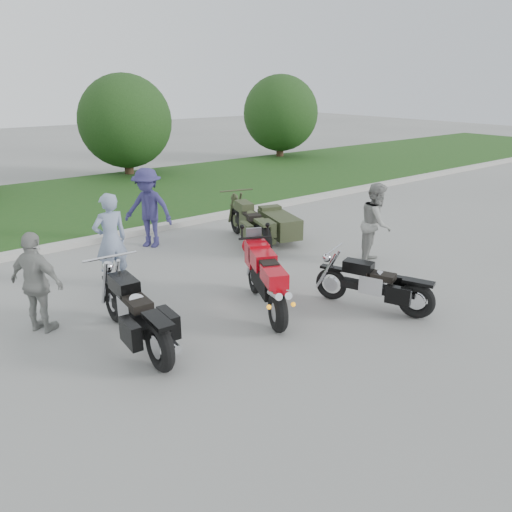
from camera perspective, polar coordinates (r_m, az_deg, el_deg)
ground at (r=7.93m, az=0.44°, el=-8.56°), size 80.00×80.00×0.00m
curb at (r=12.81m, az=-16.52°, el=2.09°), size 60.00×0.30×0.15m
grass_strip at (r=16.63m, az=-21.98°, el=5.37°), size 60.00×8.00×0.14m
tree_mid_right at (r=20.79m, az=-14.73°, el=14.66°), size 3.60×3.60×4.00m
tree_far_right at (r=25.10m, az=2.82°, el=15.98°), size 3.60×3.60×4.00m
sportbike_red at (r=8.32m, az=1.16°, el=-2.54°), size 1.07×2.06×1.04m
cruiser_left at (r=7.50m, az=-13.42°, el=-6.71°), size 0.45×2.48×0.95m
cruiser_right at (r=8.73m, az=13.72°, el=-3.43°), size 0.93×1.99×0.81m
cruiser_sidecar at (r=11.98m, az=1.34°, el=3.59°), size 1.61×2.42×0.96m
person_stripe at (r=9.71m, az=-16.28°, el=1.75°), size 0.66×0.44×1.80m
person_grey at (r=10.90m, az=13.57°, el=3.68°), size 1.05×1.00×1.72m
person_denim at (r=11.86m, az=-12.22°, el=5.38°), size 1.24×1.38×1.85m
person_back at (r=8.32m, az=-23.74°, el=-2.83°), size 0.83×1.01×1.61m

